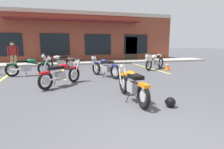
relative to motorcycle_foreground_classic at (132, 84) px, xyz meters
The scene contains 13 objects.
ground_plane 1.59m from the motorcycle_foreground_classic, 105.09° to the left, with size 80.00×80.00×0.00m, color #47474C.
sidewalk_kerb 9.49m from the motorcycle_foreground_classic, 92.40° to the left, with size 22.00×1.80×0.14m, color #A8A59E.
brick_storefront_building 13.39m from the motorcycle_foreground_classic, 91.70° to the left, with size 17.23×6.17×4.13m.
painted_stall_lines 5.91m from the motorcycle_foreground_classic, 93.86° to the left, with size 8.13×4.80×0.01m.
motorcycle_foreground_classic is the anchor object (origin of this frame).
motorcycle_red_sportbike 3.02m from the motorcycle_foreground_classic, 128.22° to the left, with size 1.68×1.62×0.98m.
motorcycle_black_cruiser 6.34m from the motorcycle_foreground_classic, 55.27° to the left, with size 1.87×1.34×0.98m.
motorcycle_silver_naked 7.24m from the motorcycle_foreground_classic, 105.21° to the left, with size 2.03×1.03×0.98m.
motorcycle_blue_standard 5.99m from the motorcycle_foreground_classic, 123.95° to the left, with size 2.11×0.66×0.98m.
motorcycle_green_cafe_racer 3.72m from the motorcycle_foreground_classic, 87.62° to the left, with size 1.14×1.98×0.98m.
person_in_shorts_foreground 9.21m from the motorcycle_foreground_classic, 120.13° to the left, with size 0.61×0.35×1.68m.
helmet_on_pavement 1.14m from the motorcycle_foreground_classic, 49.11° to the right, with size 0.26×0.26×0.26m.
traffic_cone 6.36m from the motorcycle_foreground_classic, 48.11° to the left, with size 0.34×0.34×0.53m.
Camera 1 is at (-1.56, -2.31, 1.62)m, focal length 29.39 mm.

